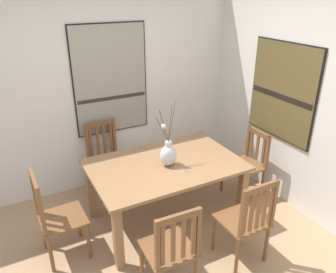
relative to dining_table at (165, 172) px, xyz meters
name	(u,v)px	position (x,y,z in m)	size (l,w,h in m)	color
ground_plane	(170,267)	(-0.29, -0.66, -0.65)	(6.40, 6.40, 0.03)	#A37F5B
wall_back	(100,85)	(-0.29, 1.20, 0.72)	(6.40, 0.12, 2.70)	silver
wall_side	(327,105)	(1.57, -0.66, 0.72)	(0.12, 6.40, 2.70)	silver
dining_table	(165,172)	(0.00, 0.00, 0.00)	(1.61, 1.05, 0.73)	#8E6642
centerpiece_vase	(168,154)	(0.01, -0.05, 0.24)	(0.30, 0.19, 0.66)	silver
chair_0	(247,220)	(0.39, -0.92, -0.15)	(0.42, 0.42, 0.93)	brown
chair_1	(171,249)	(-0.42, -0.91, -0.16)	(0.44, 0.44, 0.92)	brown
chair_2	(247,163)	(1.15, -0.01, -0.18)	(0.43, 0.43, 0.86)	brown
chair_3	(106,157)	(-0.39, 0.91, -0.15)	(0.44, 0.44, 0.93)	brown
chair_4	(56,216)	(-1.19, -0.02, -0.16)	(0.43, 0.43, 0.95)	brown
painting_on_back_wall	(111,80)	(-0.18, 1.14, 0.78)	(0.95, 0.05, 1.37)	black
painting_on_side_wall	(283,92)	(1.50, -0.10, 0.72)	(0.05, 0.98, 1.14)	black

